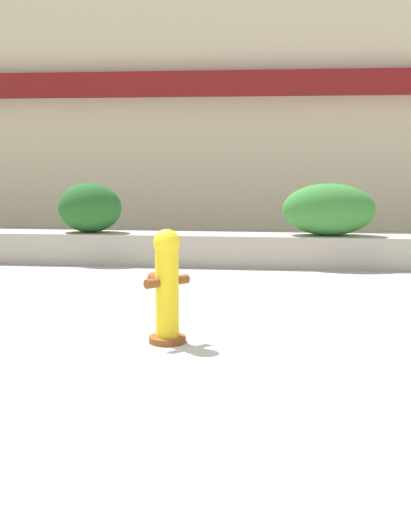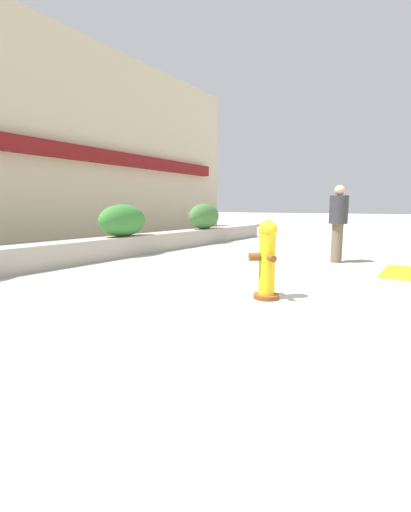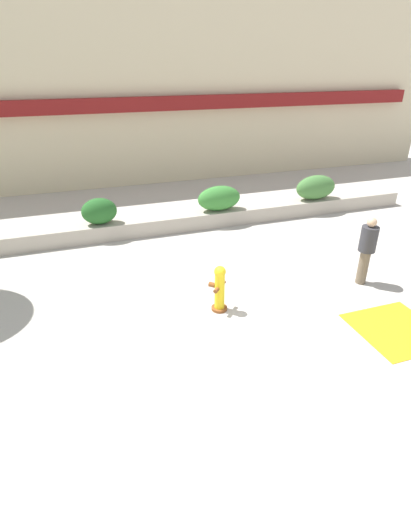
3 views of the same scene
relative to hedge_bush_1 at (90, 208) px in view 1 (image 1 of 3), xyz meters
The scene contains 6 objects.
ground_plane 6.35m from the hedge_bush_1, 72.66° to the right, with size 120.00×120.00×0.00m, color #B2ADA3.
building_facade 6.99m from the hedge_bush_1, 72.62° to the left, with size 30.00×1.36×8.00m.
planter_wall_low 1.98m from the hedge_bush_1, ahead, with size 18.00×0.70×0.50m, color #ADA393.
hedge_bush_1 is the anchor object (origin of this frame).
hedge_bush_2 3.84m from the hedge_bush_1, ahead, with size 1.45×0.70×0.82m, color #387F33.
fire_hydrant 5.24m from the hedge_bush_1, 66.47° to the right, with size 0.50×0.50×1.08m.
Camera 1 is at (1.33, -5.27, 1.77)m, focal length 50.00 mm.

